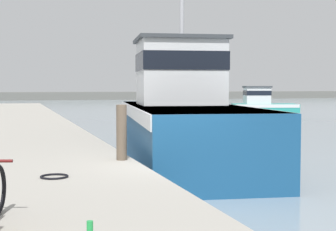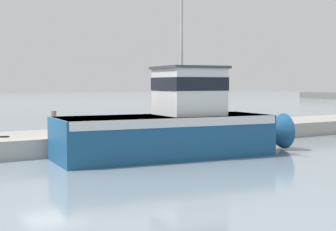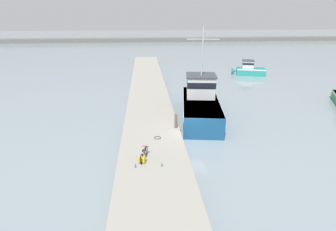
{
  "view_description": "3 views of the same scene",
  "coord_description": "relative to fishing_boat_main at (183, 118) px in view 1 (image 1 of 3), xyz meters",
  "views": [
    {
      "loc": [
        -3.52,
        -10.59,
        2.52
      ],
      "look_at": [
        -0.46,
        -0.57,
        1.91
      ],
      "focal_mm": 55.0,
      "sensor_mm": 36.0,
      "label": 1
    },
    {
      "loc": [
        21.03,
        -7.95,
        3.34
      ],
      "look_at": [
        0.42,
        5.7,
        1.8
      ],
      "focal_mm": 55.0,
      "sensor_mm": 36.0,
      "label": 2
    },
    {
      "loc": [
        -3.64,
        -19.24,
        9.66
      ],
      "look_at": [
        -1.75,
        1.63,
        1.57
      ],
      "focal_mm": 28.0,
      "sensor_mm": 36.0,
      "label": 3
    }
  ],
  "objects": [
    {
      "name": "ground_plane",
      "position": [
        -1.83,
        -5.21,
        -1.47
      ],
      "size": [
        320.0,
        320.0,
        0.0
      ],
      "primitive_type": "plane",
      "color": "#84939E"
    },
    {
      "name": "mooring_post",
      "position": [
        -3.02,
        -4.64,
        0.02
      ],
      "size": [
        0.23,
        0.23,
        1.23
      ],
      "primitive_type": "cylinder",
      "color": "brown",
      "rests_on": "dock_pier"
    },
    {
      "name": "boat_green_anchored",
      "position": [
        12.28,
        18.43,
        -0.49
      ],
      "size": [
        5.77,
        3.41,
        2.51
      ],
      "rotation": [
        0.0,
        0.0,
        1.29
      ],
      "color": "teal",
      "rests_on": "ground_plane"
    },
    {
      "name": "hose_coil",
      "position": [
        -4.63,
        -6.45,
        -0.58
      ],
      "size": [
        0.51,
        0.51,
        0.04
      ],
      "primitive_type": "torus",
      "color": "black",
      "rests_on": "dock_pier"
    },
    {
      "name": "fishing_boat_main",
      "position": [
        0.0,
        0.0,
        0.0
      ],
      "size": [
        4.77,
        11.79,
        8.66
      ],
      "rotation": [
        0.0,
        0.0,
        -0.14
      ],
      "color": "navy",
      "rests_on": "ground_plane"
    },
    {
      "name": "far_shoreline",
      "position": [
        28.17,
        79.03,
        -0.76
      ],
      "size": [
        180.0,
        5.0,
        1.41
      ],
      "primitive_type": "cube",
      "color": "slate",
      "rests_on": "ground_plane"
    },
    {
      "name": "dock_pier",
      "position": [
        -5.06,
        -5.21,
        -1.03
      ],
      "size": [
        4.65,
        80.0,
        0.87
      ],
      "primitive_type": "cube",
      "color": "#A39E93",
      "rests_on": "ground_plane"
    }
  ]
}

